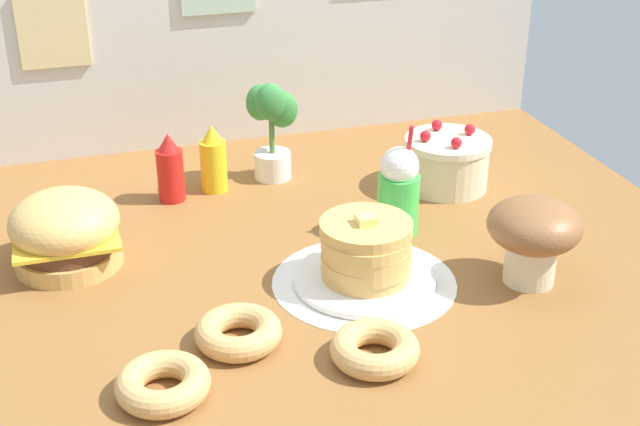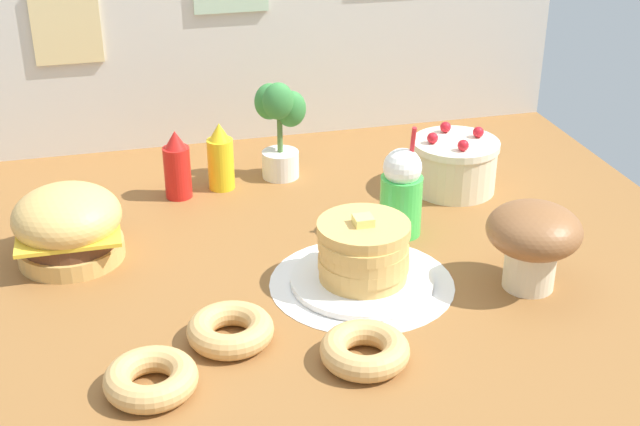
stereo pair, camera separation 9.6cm
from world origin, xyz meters
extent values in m
cube|color=brown|center=(0.00, 0.00, -0.01)|extent=(2.27, 1.88, 0.02)
cube|color=beige|center=(0.00, 0.93, 0.43)|extent=(2.27, 0.03, 0.86)
cube|color=beige|center=(-0.52, 0.91, 0.43)|extent=(0.21, 0.01, 0.23)
cylinder|color=white|center=(0.14, -0.11, 0.00)|extent=(0.46, 0.46, 0.00)
cylinder|color=#DBA859|center=(-0.55, 0.20, 0.02)|extent=(0.27, 0.27, 0.05)
cylinder|color=#59331E|center=(-0.55, 0.20, 0.07)|extent=(0.25, 0.25, 0.04)
cube|color=yellow|center=(-0.55, 0.20, 0.09)|extent=(0.26, 0.26, 0.01)
ellipsoid|color=#E5B260|center=(-0.55, 0.20, 0.12)|extent=(0.28, 0.28, 0.16)
cylinder|color=white|center=(0.14, -0.11, 0.01)|extent=(0.36, 0.36, 0.02)
cylinder|color=#E0AD5B|center=(0.15, -0.11, 0.03)|extent=(0.22, 0.22, 0.03)
cylinder|color=#E0AD5B|center=(0.15, -0.11, 0.06)|extent=(0.23, 0.23, 0.03)
cylinder|color=#E0AD5B|center=(0.15, -0.11, 0.09)|extent=(0.22, 0.22, 0.03)
cylinder|color=#E0AD5B|center=(0.14, -0.11, 0.12)|extent=(0.22, 0.22, 0.03)
cylinder|color=#E0AD5B|center=(0.15, -0.10, 0.15)|extent=(0.23, 0.23, 0.03)
cube|color=#F7E072|center=(0.14, -0.11, 0.18)|extent=(0.05, 0.05, 0.02)
cylinder|color=beige|center=(0.57, 0.36, 0.07)|extent=(0.25, 0.25, 0.14)
cylinder|color=#F4EACC|center=(0.57, 0.36, 0.15)|extent=(0.26, 0.26, 0.02)
sphere|color=red|center=(0.65, 0.37, 0.17)|extent=(0.03, 0.03, 0.03)
sphere|color=red|center=(0.57, 0.43, 0.17)|extent=(0.03, 0.03, 0.03)
sphere|color=red|center=(0.50, 0.36, 0.17)|extent=(0.03, 0.03, 0.03)
sphere|color=red|center=(0.56, 0.28, 0.17)|extent=(0.03, 0.03, 0.03)
cylinder|color=red|center=(-0.24, 0.51, 0.08)|extent=(0.08, 0.08, 0.16)
cone|color=red|center=(-0.24, 0.51, 0.18)|extent=(0.06, 0.06, 0.05)
cylinder|color=yellow|center=(-0.11, 0.54, 0.08)|extent=(0.08, 0.08, 0.16)
cone|color=yellow|center=(-0.11, 0.54, 0.18)|extent=(0.06, 0.06, 0.05)
cylinder|color=green|center=(0.32, 0.13, 0.08)|extent=(0.12, 0.12, 0.17)
sphere|color=white|center=(0.32, 0.13, 0.20)|extent=(0.10, 0.10, 0.10)
cylinder|color=red|center=(0.35, 0.13, 0.23)|extent=(0.01, 0.04, 0.17)
torus|color=tan|center=(-0.40, -0.41, 0.03)|extent=(0.20, 0.20, 0.06)
torus|color=#F2E5C6|center=(-0.40, -0.41, 0.03)|extent=(0.19, 0.19, 0.05)
torus|color=tan|center=(-0.21, -0.27, 0.03)|extent=(0.20, 0.20, 0.06)
torus|color=pink|center=(-0.21, -0.27, 0.03)|extent=(0.19, 0.19, 0.05)
torus|color=tan|center=(0.06, -0.42, 0.03)|extent=(0.20, 0.20, 0.06)
torus|color=#D89ED8|center=(0.06, -0.42, 0.03)|extent=(0.19, 0.19, 0.05)
cylinder|color=white|center=(0.08, 0.58, 0.04)|extent=(0.12, 0.12, 0.08)
cylinder|color=#4C7238|center=(0.08, 0.58, 0.16)|extent=(0.02, 0.02, 0.15)
ellipsoid|color=#38843D|center=(0.12, 0.58, 0.22)|extent=(0.09, 0.06, 0.12)
ellipsoid|color=#38843D|center=(0.06, 0.61, 0.24)|extent=(0.09, 0.06, 0.12)
ellipsoid|color=#38843D|center=(0.07, 0.54, 0.26)|extent=(0.09, 0.06, 0.12)
cylinder|color=beige|center=(0.54, -0.22, 0.05)|extent=(0.13, 0.13, 0.10)
ellipsoid|color=brown|center=(0.54, -0.22, 0.16)|extent=(0.23, 0.23, 0.13)
camera|label=1|loc=(-0.51, -1.88, 1.14)|focal=49.36mm
camera|label=2|loc=(-0.42, -1.90, 1.14)|focal=49.36mm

